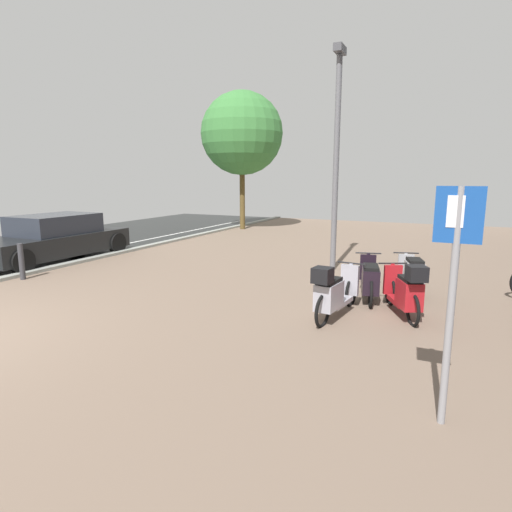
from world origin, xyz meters
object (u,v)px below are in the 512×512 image
at_px(scooter_far, 412,276).
at_px(bollard_far, 21,262).
at_px(scooter_extra, 406,291).
at_px(scooter_mid, 370,280).
at_px(parked_car_near, 53,239).
at_px(lamp_post, 337,149).
at_px(scooter_near, 333,293).
at_px(parking_sign, 453,281).
at_px(street_tree, 242,134).

xyz_separation_m(scooter_far, bollard_far, (-8.25, -2.32, 0.01)).
bearing_deg(scooter_extra, scooter_mid, 132.11).
relative_size(scooter_extra, parked_car_near, 0.36).
bearing_deg(scooter_far, lamp_post, 139.08).
relative_size(scooter_near, lamp_post, 0.35).
relative_size(scooter_far, lamp_post, 0.31).
xyz_separation_m(scooter_mid, parking_sign, (1.39, -3.93, 1.00)).
distance_m(scooter_mid, scooter_extra, 1.09).
distance_m(lamp_post, street_tree, 9.08).
bearing_deg(scooter_far, parked_car_near, -178.32).
bearing_deg(scooter_near, lamp_post, 104.85).
height_order(scooter_extra, lamp_post, lamp_post).
distance_m(scooter_near, scooter_mid, 1.42).
distance_m(scooter_extra, parked_car_near, 9.73).
xyz_separation_m(parked_car_near, parking_sign, (10.33, -4.28, 0.80)).
relative_size(scooter_mid, scooter_far, 1.09).
height_order(parking_sign, lamp_post, lamp_post).
bearing_deg(street_tree, scooter_extra, -50.99).
bearing_deg(street_tree, parked_car_near, -100.38).
bearing_deg(street_tree, parking_sign, -56.30).
relative_size(scooter_mid, parked_car_near, 0.43).
bearing_deg(bollard_far, scooter_near, 2.51).
xyz_separation_m(scooter_near, scooter_mid, (0.35, 1.37, -0.05)).
relative_size(parked_car_near, bollard_far, 5.08).
height_order(parked_car_near, street_tree, street_tree).
relative_size(scooter_extra, lamp_post, 0.29).
height_order(scooter_near, scooter_extra, scooter_extra).
bearing_deg(scooter_near, scooter_mid, 75.91).
height_order(parked_car_near, parking_sign, parking_sign).
bearing_deg(scooter_far, bollard_far, -164.27).
distance_m(scooter_far, lamp_post, 3.75).
bearing_deg(bollard_far, scooter_extra, 6.09).
bearing_deg(scooter_extra, bollard_far, -173.91).
bearing_deg(scooter_extra, scooter_near, -152.18).
bearing_deg(scooter_extra, scooter_far, 91.03).
distance_m(scooter_mid, parking_sign, 4.29).
bearing_deg(scooter_near, scooter_extra, 27.82).
height_order(scooter_mid, parked_car_near, parked_car_near).
height_order(lamp_post, street_tree, street_tree).
height_order(scooter_far, parking_sign, parking_sign).
bearing_deg(bollard_far, scooter_far, 15.73).
height_order(scooter_extra, parking_sign, parking_sign).
relative_size(scooter_near, parked_car_near, 0.43).
distance_m(scooter_far, parked_car_near, 9.64).
xyz_separation_m(street_tree, bollard_far, (-0.22, -10.83, -3.79)).
distance_m(parking_sign, bollard_far, 9.26).
bearing_deg(scooter_far, scooter_near, -117.59).
relative_size(scooter_far, street_tree, 0.28).
bearing_deg(parking_sign, bollard_far, 165.90).
xyz_separation_m(parking_sign, bollard_far, (-8.94, 2.24, -0.98)).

